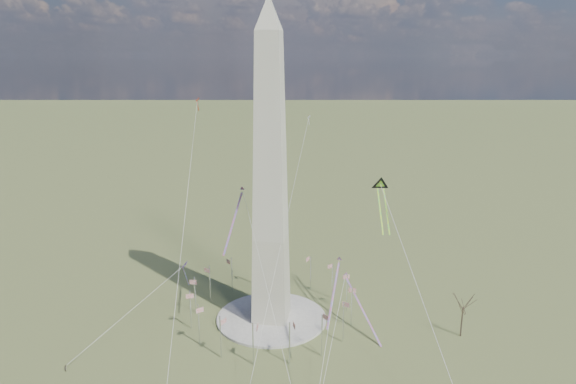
% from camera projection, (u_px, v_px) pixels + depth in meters
% --- Properties ---
extents(ground, '(2000.00, 2000.00, 0.00)m').
position_uv_depth(ground, '(272.00, 319.00, 168.69)').
color(ground, '#46582C').
rests_on(ground, ground).
extents(plaza, '(36.00, 36.00, 0.80)m').
position_uv_depth(plaza, '(272.00, 318.00, 168.59)').
color(plaza, beige).
rests_on(plaza, ground).
extents(washington_monument, '(15.56, 15.56, 100.00)m').
position_uv_depth(washington_monument, '(270.00, 177.00, 156.35)').
color(washington_monument, beige).
rests_on(washington_monument, plaza).
extents(flagpole_ring, '(54.40, 54.40, 13.00)m').
position_uv_depth(flagpole_ring, '(271.00, 299.00, 166.82)').
color(flagpole_ring, white).
rests_on(flagpole_ring, ground).
extents(tree_near, '(8.43, 8.43, 14.75)m').
position_uv_depth(tree_near, '(463.00, 305.00, 155.85)').
color(tree_near, '#483A2C').
rests_on(tree_near, ground).
extents(person_west, '(1.07, 1.02, 1.75)m').
position_uv_depth(person_west, '(66.00, 368.00, 140.78)').
color(person_west, gray).
rests_on(person_west, ground).
extents(kite_delta_black, '(6.76, 17.80, 14.57)m').
position_uv_depth(kite_delta_black, '(381.00, 188.00, 165.05)').
color(kite_delta_black, black).
rests_on(kite_delta_black, ground).
extents(kite_diamond_purple, '(1.59, 2.89, 9.00)m').
position_uv_depth(kite_diamond_purple, '(185.00, 267.00, 166.65)').
color(kite_diamond_purple, '#3E1973').
rests_on(kite_diamond_purple, ground).
extents(kite_streamer_left, '(2.77, 19.29, 13.24)m').
position_uv_depth(kite_streamer_left, '(335.00, 284.00, 143.58)').
color(kite_streamer_left, red).
rests_on(kite_streamer_left, ground).
extents(kite_streamer_mid, '(2.11, 22.56, 15.50)m').
position_uv_depth(kite_streamer_mid, '(236.00, 211.00, 159.92)').
color(kite_streamer_mid, red).
rests_on(kite_streamer_mid, ground).
extents(kite_streamer_right, '(14.39, 20.82, 16.50)m').
position_uv_depth(kite_streamer_right, '(358.00, 299.00, 162.74)').
color(kite_streamer_right, red).
rests_on(kite_streamer_right, ground).
extents(kite_small_red, '(1.72, 1.70, 4.94)m').
position_uv_depth(kite_small_red, '(198.00, 101.00, 186.14)').
color(kite_small_red, red).
rests_on(kite_small_red, ground).
extents(kite_small_white, '(1.13, 1.56, 3.93)m').
position_uv_depth(kite_small_white, '(309.00, 118.00, 198.85)').
color(kite_small_white, silver).
rests_on(kite_small_white, ground).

